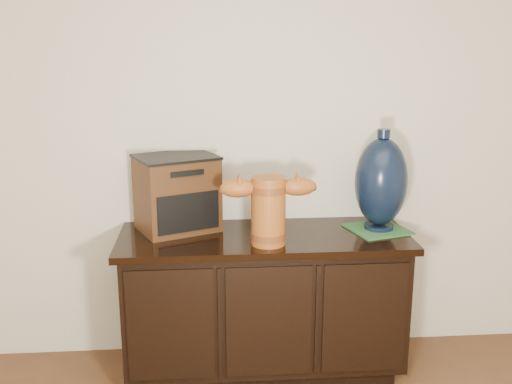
{
  "coord_description": "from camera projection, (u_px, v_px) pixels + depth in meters",
  "views": [
    {
      "loc": [
        -0.27,
        -0.62,
        1.71
      ],
      "look_at": [
        -0.04,
        2.18,
        0.99
      ],
      "focal_mm": 42.0,
      "sensor_mm": 36.0,
      "label": 1
    }
  ],
  "objects": [
    {
      "name": "tv_radio",
      "position": [
        177.0,
        193.0,
        3.05
      ],
      "size": [
        0.48,
        0.44,
        0.39
      ],
      "rotation": [
        0.0,
        0.0,
        0.42
      ],
      "color": "#3D220F",
      "rests_on": "sideboard"
    },
    {
      "name": "green_mat",
      "position": [
        378.0,
        229.0,
        3.09
      ],
      "size": [
        0.34,
        0.34,
        0.01
      ],
      "primitive_type": "cube",
      "rotation": [
        0.0,
        0.0,
        0.28
      ],
      "color": "#295C2F",
      "rests_on": "sideboard"
    },
    {
      "name": "lamp_base",
      "position": [
        381.0,
        182.0,
        3.03
      ],
      "size": [
        0.33,
        0.33,
        0.52
      ],
      "rotation": [
        0.0,
        0.0,
        0.28
      ],
      "color": "black",
      "rests_on": "green_mat"
    },
    {
      "name": "spray_can",
      "position": [
        261.0,
        210.0,
        3.09
      ],
      "size": [
        0.07,
        0.07,
        0.2
      ],
      "color": "#560E0E",
      "rests_on": "sideboard"
    },
    {
      "name": "terracotta_vessel",
      "position": [
        268.0,
        207.0,
        2.83
      ],
      "size": [
        0.46,
        0.17,
        0.33
      ],
      "rotation": [
        0.0,
        0.0,
        0.03
      ],
      "color": "#9E531C",
      "rests_on": "sideboard"
    },
    {
      "name": "sideboard",
      "position": [
        264.0,
        302.0,
        3.1
      ],
      "size": [
        1.46,
        0.56,
        0.75
      ],
      "color": "black",
      "rests_on": "ground"
    }
  ]
}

